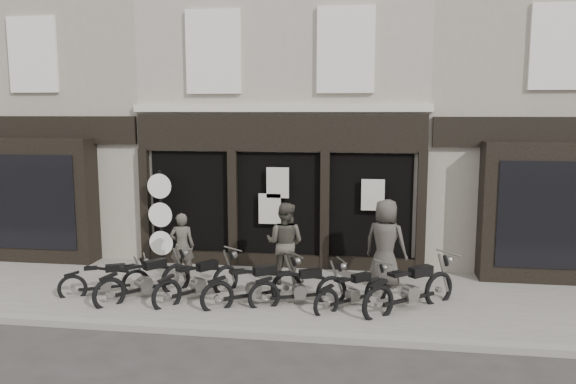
# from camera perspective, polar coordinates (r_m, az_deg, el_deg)

# --- Properties ---
(ground_plane) EXTENTS (90.00, 90.00, 0.00)m
(ground_plane) POSITION_cam_1_polar(r_m,az_deg,el_deg) (11.50, -3.36, -12.02)
(ground_plane) COLOR #2D2B28
(ground_plane) RESTS_ON ground
(pavement) EXTENTS (30.00, 4.20, 0.12)m
(pavement) POSITION_cam_1_polar(r_m,az_deg,el_deg) (12.32, -2.50, -10.33)
(pavement) COLOR #69635D
(pavement) RESTS_ON ground_plane
(kerb) EXTENTS (30.00, 0.25, 0.13)m
(kerb) POSITION_cam_1_polar(r_m,az_deg,el_deg) (10.34, -4.82, -14.03)
(kerb) COLOR gray
(kerb) RESTS_ON ground_plane
(central_building) EXTENTS (7.30, 6.22, 8.34)m
(central_building) POSITION_cam_1_polar(r_m,az_deg,el_deg) (16.66, 0.73, 8.57)
(central_building) COLOR #A39B8C
(central_building) RESTS_ON ground
(neighbour_left) EXTENTS (5.60, 6.73, 8.34)m
(neighbour_left) POSITION_cam_1_polar(r_m,az_deg,el_deg) (18.56, -19.31, 7.95)
(neighbour_left) COLOR gray
(neighbour_left) RESTS_ON ground
(neighbour_right) EXTENTS (5.60, 6.73, 8.34)m
(neighbour_right) POSITION_cam_1_polar(r_m,az_deg,el_deg) (16.97, 22.68, 7.80)
(neighbour_right) COLOR gray
(neighbour_right) RESTS_ON ground
(motorcycle_0) EXTENTS (1.75, 1.06, 0.90)m
(motorcycle_0) POSITION_cam_1_polar(r_m,az_deg,el_deg) (12.69, -18.02, -8.76)
(motorcycle_0) COLOR black
(motorcycle_0) RESTS_ON ground
(motorcycle_1) EXTENTS (1.62, 1.85, 1.06)m
(motorcycle_1) POSITION_cam_1_polar(r_m,az_deg,el_deg) (12.22, -14.33, -8.96)
(motorcycle_1) COLOR black
(motorcycle_1) RESTS_ON ground
(motorcycle_2) EXTENTS (1.51, 1.84, 1.03)m
(motorcycle_2) POSITION_cam_1_polar(r_m,az_deg,el_deg) (11.95, -9.09, -9.25)
(motorcycle_2) COLOR black
(motorcycle_2) RESTS_ON ground
(motorcycle_3) EXTENTS (1.93, 1.46, 1.05)m
(motorcycle_3) POSITION_cam_1_polar(r_m,az_deg,el_deg) (11.50, -3.48, -9.82)
(motorcycle_3) COLOR black
(motorcycle_3) RESTS_ON ground
(motorcycle_4) EXTENTS (1.94, 1.06, 0.99)m
(motorcycle_4) POSITION_cam_1_polar(r_m,az_deg,el_deg) (11.46, 1.18, -10.00)
(motorcycle_4) COLOR black
(motorcycle_4) RESTS_ON ground
(motorcycle_5) EXTENTS (1.54, 1.48, 0.92)m
(motorcycle_5) POSITION_cam_1_polar(r_m,az_deg,el_deg) (11.41, 6.61, -10.30)
(motorcycle_5) COLOR black
(motorcycle_5) RESTS_ON ground
(motorcycle_6) EXTENTS (1.96, 1.76, 1.14)m
(motorcycle_6) POSITION_cam_1_polar(r_m,az_deg,el_deg) (11.42, 12.36, -9.95)
(motorcycle_6) COLOR black
(motorcycle_6) RESTS_ON ground
(man_left) EXTENTS (0.62, 0.47, 1.55)m
(man_left) POSITION_cam_1_polar(r_m,az_deg,el_deg) (13.23, -10.72, -5.41)
(man_left) COLOR #443E37
(man_left) RESTS_ON pavement
(man_centre) EXTENTS (1.02, 0.87, 1.85)m
(man_centre) POSITION_cam_1_polar(r_m,az_deg,el_deg) (12.64, -0.31, -5.21)
(man_centre) COLOR #433F36
(man_centre) RESTS_ON pavement
(man_right) EXTENTS (1.12, 0.93, 1.95)m
(man_right) POSITION_cam_1_polar(r_m,az_deg,el_deg) (12.61, 9.88, -5.12)
(man_right) COLOR #3E3933
(man_right) RESTS_ON pavement
(advert_sign_post) EXTENTS (0.62, 0.40, 2.54)m
(advert_sign_post) POSITION_cam_1_polar(r_m,az_deg,el_deg) (14.31, -12.78, -3.03)
(advert_sign_post) COLOR black
(advert_sign_post) RESTS_ON ground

